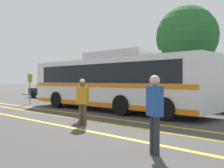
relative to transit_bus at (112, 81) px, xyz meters
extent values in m
plane|color=#423F3D|center=(1.14, 0.05, -1.64)|extent=(220.00, 220.00, 0.00)
cube|color=gold|center=(-0.02, -2.20, -1.64)|extent=(31.60, 0.20, 0.01)
cube|color=gold|center=(-0.02, -3.30, -1.64)|extent=(31.60, 0.20, 0.01)
cube|color=gold|center=(-0.02, -4.88, -1.64)|extent=(31.60, 0.20, 0.01)
cube|color=#99999E|center=(-0.02, 5.13, -1.57)|extent=(39.60, 0.36, 0.15)
cube|color=silver|center=(-0.02, 0.00, -0.06)|extent=(11.60, 2.47, 2.54)
cube|color=black|center=(-0.02, 0.00, 0.43)|extent=(9.98, 2.51, 1.00)
cube|color=orange|center=(-0.02, 0.00, -0.19)|extent=(11.37, 2.51, 0.20)
cube|color=orange|center=(-0.02, 0.00, -1.20)|extent=(11.37, 2.50, 0.24)
cube|color=black|center=(-5.84, -0.01, 0.00)|extent=(0.04, 2.16, 1.85)
cube|color=black|center=(-5.84, -0.01, 1.06)|extent=(0.04, 1.72, 0.24)
cube|color=silver|center=(0.56, 0.00, 1.42)|extent=(4.06, 1.97, 0.41)
cube|color=black|center=(-6.12, -0.01, -1.09)|extent=(0.04, 1.84, 0.04)
cube|color=black|center=(-6.12, -0.01, -1.29)|extent=(0.04, 1.84, 0.04)
cylinder|color=black|center=(-3.61, -1.18, -1.14)|extent=(1.00, 0.28, 1.00)
cylinder|color=black|center=(-3.62, 1.18, -1.14)|extent=(1.00, 0.28, 1.00)
cylinder|color=black|center=(1.72, -1.18, -1.14)|extent=(1.00, 0.28, 1.00)
cylinder|color=black|center=(1.72, 1.18, -1.14)|extent=(1.00, 0.28, 1.00)
cylinder|color=black|center=(4.16, -1.17, -1.14)|extent=(1.00, 0.28, 1.00)
cylinder|color=black|center=(4.16, 1.18, -1.14)|extent=(1.00, 0.28, 1.00)
cube|color=black|center=(-12.11, 3.71, -1.02)|extent=(4.32, 1.94, 0.64)
cube|color=black|center=(-12.00, 3.71, -0.48)|extent=(1.85, 1.62, 0.45)
cylinder|color=black|center=(-13.39, 2.82, -1.34)|extent=(0.61, 0.23, 0.60)
cylinder|color=black|center=(-13.46, 4.48, -1.34)|extent=(0.61, 0.23, 0.60)
cylinder|color=black|center=(-10.76, 2.94, -1.34)|extent=(0.61, 0.23, 0.60)
cylinder|color=black|center=(-10.83, 4.60, -1.34)|extent=(0.61, 0.23, 0.60)
cube|color=olive|center=(-6.92, 3.42, -1.00)|extent=(4.65, 1.87, 0.70)
cube|color=black|center=(-7.04, 3.42, -0.38)|extent=(1.96, 1.62, 0.55)
cylinder|color=black|center=(-5.49, 4.30, -1.34)|extent=(0.60, 0.21, 0.60)
cylinder|color=black|center=(-5.48, 2.56, -1.34)|extent=(0.60, 0.21, 0.60)
cylinder|color=black|center=(-8.37, 4.28, -1.34)|extent=(0.60, 0.21, 0.60)
cylinder|color=black|center=(-8.35, 2.54, -1.34)|extent=(0.60, 0.21, 0.60)
cube|color=navy|center=(-1.19, 3.71, -1.01)|extent=(4.96, 1.99, 0.66)
cube|color=black|center=(-1.31, 3.71, -0.47)|extent=(2.12, 1.63, 0.42)
cylinder|color=black|center=(0.28, 4.62, -1.34)|extent=(0.61, 0.23, 0.60)
cylinder|color=black|center=(0.37, 2.98, -1.34)|extent=(0.61, 0.23, 0.60)
cylinder|color=black|center=(-2.74, 4.45, -1.34)|extent=(0.61, 0.23, 0.60)
cylinder|color=black|center=(-2.65, 2.81, -1.34)|extent=(0.61, 0.23, 0.60)
cylinder|color=black|center=(4.18, 2.79, -1.34)|extent=(0.61, 0.23, 0.60)
cylinder|color=black|center=(4.09, 4.40, -1.34)|extent=(0.61, 0.23, 0.60)
cylinder|color=brown|center=(2.44, -4.34, -1.24)|extent=(0.14, 0.14, 0.81)
cylinder|color=brown|center=(2.60, -4.28, -1.24)|extent=(0.14, 0.14, 0.81)
cube|color=orange|center=(2.52, -4.31, -0.51)|extent=(0.47, 0.36, 0.64)
sphere|color=brown|center=(2.52, -4.31, -0.07)|extent=(0.22, 0.22, 0.22)
cylinder|color=#2D2D33|center=(1.42, -3.50, -1.22)|extent=(0.14, 0.14, 0.86)
cylinder|color=#2D2D33|center=(1.48, -3.34, -1.22)|extent=(0.14, 0.14, 0.86)
cube|color=orange|center=(1.45, -3.42, -0.45)|extent=(0.36, 0.47, 0.68)
sphere|color=beige|center=(1.45, -3.42, 0.01)|extent=(0.23, 0.23, 0.23)
cylinder|color=#2D2D33|center=(6.73, -5.72, -1.20)|extent=(0.14, 0.14, 0.88)
cylinder|color=#2D2D33|center=(6.58, -5.65, -1.20)|extent=(0.14, 0.14, 0.88)
cube|color=#264C99|center=(6.65, -5.68, -0.41)|extent=(0.47, 0.38, 0.70)
sphere|color=beige|center=(6.65, -5.68, 0.05)|extent=(0.24, 0.24, 0.24)
cylinder|color=#59595E|center=(-7.37, -0.92, -0.54)|extent=(0.07, 0.07, 2.21)
cube|color=yellow|center=(-7.37, -0.92, 0.23)|extent=(0.03, 0.40, 0.56)
cylinder|color=#513823|center=(-0.51, 9.80, 0.10)|extent=(0.28, 0.28, 3.48)
sphere|color=#28662D|center=(-0.51, 9.80, 3.79)|extent=(5.19, 5.19, 5.19)
camera|label=1|loc=(10.03, -10.71, 0.05)|focal=42.00mm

